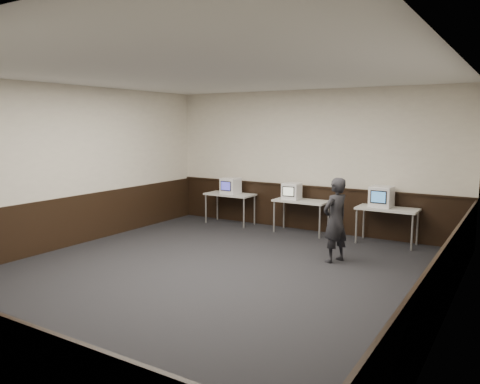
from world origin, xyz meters
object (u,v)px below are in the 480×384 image
Objects in this scene: desk_center at (301,203)px; person at (335,220)px; emac_center at (292,191)px; emac_right at (382,197)px; desk_right at (387,211)px; desk_left at (230,196)px; emac_left at (231,186)px.

desk_center is 2.25m from person.
emac_center is 1.99m from emac_right.
desk_center is 1.90m from desk_right.
desk_left is at bearing 180.00° from desk_right.
emac_left is (0.04, -0.03, 0.27)m from desk_left.
emac_right is at bearing 2.42° from emac_left.
desk_center is at bearing 1.76° from emac_center.
emac_right reaches higher than desk_right.
emac_left is 0.91× the size of emac_right.
desk_left is 2.85× the size of emac_center.
emac_right reaches higher than desk_center.
desk_right is 2.78× the size of emac_left.
emac_right reaches higher than emac_left.
person is at bearing -27.46° from desk_left.
emac_left is at bearing -95.39° from person.
person reaches higher than desk_right.
emac_right reaches higher than emac_center.
emac_center is at bearing -0.74° from desk_left.
desk_center is 0.80× the size of person.
emac_center reaches higher than desk_center.
desk_center is at bearing -118.47° from person.
desk_right is 0.32m from emac_right.
desk_left is 1.90m from desk_center.
emac_right is at bearing -168.65° from person.
person reaches higher than desk_left.
emac_left is (-1.86, -0.03, 0.27)m from desk_center.
person reaches higher than desk_center.
emac_center is 0.28× the size of person.
desk_right is at bearing -13.63° from emac_right.
desk_left is at bearing -178.81° from emac_right.
emac_right is at bearing 165.73° from desk_right.
desk_right is 2.15m from emac_center.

